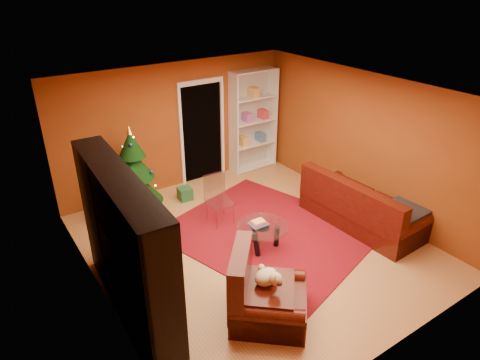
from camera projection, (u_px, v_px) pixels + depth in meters
floor at (253, 245)px, 7.27m from camera, size 5.00×5.50×0.05m
ceiling at (256, 91)px, 6.10m from camera, size 5.00×5.50×0.05m
wall_back at (175, 127)px, 8.75m from camera, size 5.00×0.05×2.60m
wall_left at (93, 223)px, 5.42m from camera, size 0.05×5.50×2.60m
wall_right at (364, 142)px, 7.95m from camera, size 0.05×5.50×2.60m
doorway at (202, 133)px, 9.12m from camera, size 1.06×0.60×2.16m
rug at (269, 232)px, 7.57m from camera, size 3.61×3.92×0.02m
media_unit at (125, 249)px, 5.36m from camera, size 0.54×2.74×2.09m
christmas_tree at (134, 171)px, 7.89m from camera, size 1.23×1.23×1.74m
gift_box_teal at (106, 214)px, 7.88m from camera, size 0.37×0.37×0.28m
gift_box_green at (185, 194)px, 8.61m from camera, size 0.27×0.27×0.26m
gift_box_red at (147, 199)px, 8.45m from camera, size 0.30×0.30×0.23m
white_bookshelf at (253, 121)px, 9.58m from camera, size 1.08×0.39×2.34m
armchair at (270, 292)px, 5.57m from camera, size 1.49×1.49×0.83m
dog at (266, 277)px, 5.53m from camera, size 0.49×0.50×0.27m
sofa at (364, 201)px, 7.64m from camera, size 1.08×2.24×0.95m
coffee_table at (262, 236)px, 7.06m from camera, size 0.88×0.88×0.54m
acrylic_chair at (220, 203)px, 7.69m from camera, size 0.45×0.48×0.84m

